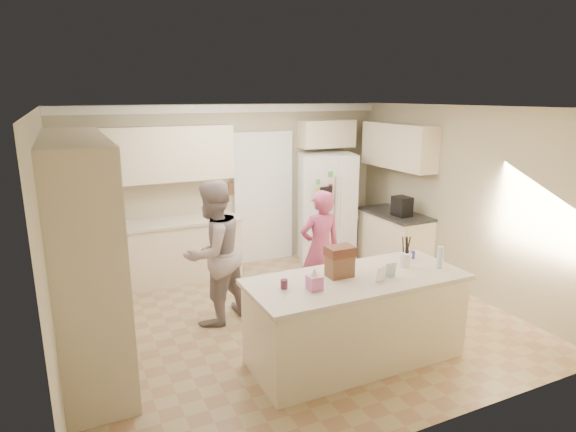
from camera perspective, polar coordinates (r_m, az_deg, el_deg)
name	(u,v)px	position (r m, az deg, el deg)	size (l,w,h in m)	color
floor	(293,320)	(6.16, 0.56, -12.27)	(5.20, 4.60, 0.02)	#9D885F
ceiling	(293,106)	(5.52, 0.62, 12.88)	(5.20, 4.60, 0.02)	white
wall_back	(231,187)	(7.80, -6.82, 3.47)	(5.20, 0.02, 2.60)	tan
wall_front	(424,288)	(3.86, 15.82, -8.20)	(5.20, 0.02, 2.60)	tan
wall_left	(49,248)	(5.18, -26.47, -3.45)	(0.02, 4.60, 2.60)	tan
wall_right	(459,200)	(7.20, 19.64, 1.85)	(0.02, 4.60, 2.60)	tan
crown_back	(229,109)	(7.62, -6.97, 12.53)	(5.20, 0.08, 0.12)	white
pantry_bank	(84,250)	(5.40, -23.02, -3.78)	(0.60, 2.60, 2.35)	beige
back_base_cab	(166,253)	(7.44, -14.30, -4.24)	(2.20, 0.60, 0.88)	beige
back_countertop	(164,223)	(7.31, -14.50, -0.83)	(2.24, 0.63, 0.04)	beige
back_upper_cab	(158,154)	(7.25, -15.20, 7.07)	(2.20, 0.35, 0.80)	beige
doorway_opening	(263,199)	(8.01, -2.97, 2.01)	(0.90, 0.06, 2.10)	black
doorway_casing	(264,200)	(7.98, -2.87, 1.96)	(1.02, 0.03, 2.22)	white
wall_frame_upper	(232,172)	(7.73, -6.64, 5.26)	(0.15, 0.02, 0.20)	brown
wall_frame_lower	(233,188)	(7.77, -6.58, 3.29)	(0.15, 0.02, 0.20)	brown
refrigerator	(326,207)	(8.13, 4.54, 1.08)	(0.90, 0.70, 1.80)	white
fridge_seam	(337,211)	(7.83, 5.82, 0.55)	(0.01, 0.02, 1.78)	gray
fridge_dispenser	(326,198)	(7.66, 4.49, 2.19)	(0.22, 0.03, 0.35)	black
fridge_handle_l	(335,203)	(7.76, 5.59, 1.57)	(0.02, 0.02, 0.85)	silver
fridge_handle_r	(340,202)	(7.81, 6.22, 1.63)	(0.02, 0.02, 0.85)	silver
over_fridge_cab	(327,134)	(8.20, 4.59, 9.68)	(0.95, 0.35, 0.45)	beige
right_base_cab	(394,242)	(7.94, 12.49, -2.98)	(0.60, 1.20, 0.88)	beige
right_countertop	(395,214)	(7.81, 12.61, 0.24)	(0.63, 1.24, 0.04)	#2D2B28
right_upper_cab	(398,146)	(7.87, 12.91, 8.10)	(0.35, 1.50, 0.70)	beige
coffee_maker	(402,206)	(7.60, 13.35, 1.12)	(0.22, 0.28, 0.30)	black
island_base	(356,321)	(5.20, 8.01, -12.17)	(2.20, 0.90, 0.88)	beige
island_top	(357,279)	(5.01, 8.19, -7.45)	(2.28, 0.96, 0.05)	beige
utensil_crock	(406,260)	(5.38, 13.76, -5.06)	(0.13, 0.13, 0.15)	white
tissue_box	(314,283)	(4.63, 3.16, -7.91)	(0.13, 0.13, 0.14)	pink
tissue_plume	(315,272)	(4.59, 3.17, -6.64)	(0.08, 0.08, 0.08)	white
dollhouse_body	(340,266)	(4.97, 6.15, -5.92)	(0.26, 0.18, 0.22)	brown
dollhouse_roof	(340,251)	(4.91, 6.20, -4.17)	(0.28, 0.20, 0.10)	#592D1E
jam_jar	(284,284)	(4.66, -0.47, -8.07)	(0.07, 0.07, 0.09)	#59263F
greeting_card_a	(381,274)	(4.90, 11.00, -6.76)	(0.12, 0.01, 0.16)	white
greeting_card_b	(390,270)	(5.03, 12.05, -6.29)	(0.12, 0.01, 0.16)	silver
water_bottle	(440,257)	(5.41, 17.60, -4.70)	(0.07, 0.07, 0.24)	silver
shaker_salt	(408,256)	(5.62, 14.02, -4.57)	(0.05, 0.05, 0.09)	#3A379B
shaker_pepper	(413,255)	(5.66, 14.57, -4.47)	(0.05, 0.05, 0.09)	#3A379B
teen_boy	(213,253)	(5.88, -8.85, -4.34)	(0.86, 0.67, 1.77)	gray
teen_girl	(320,249)	(6.30, 3.84, -3.90)	(0.57, 0.37, 1.56)	#C54C6A
fridge_magnets	(337,211)	(7.83, 5.85, 0.54)	(0.76, 0.02, 1.44)	tan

